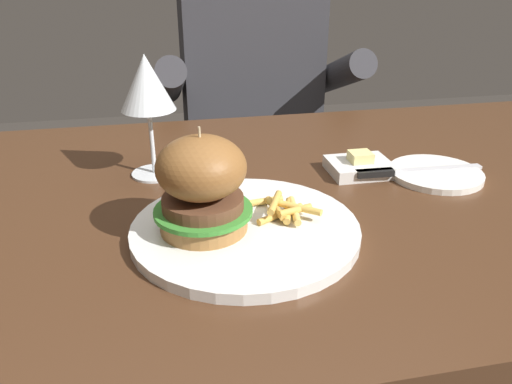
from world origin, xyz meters
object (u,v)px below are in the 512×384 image
Objects in this scene: bread_plate at (436,173)px; table_knife at (407,170)px; main_plate at (245,230)px; butter_dish at (360,166)px; diner_person at (251,148)px; burger_sandwich at (202,184)px; wine_glass at (147,86)px.

table_knife is at bearing 177.62° from bread_plate.
table_knife is (0.28, 0.12, 0.01)m from main_plate.
diner_person is (-0.06, 0.62, -0.19)m from butter_dish.
main_plate reaches higher than bread_plate.
burger_sandwich is 0.62× the size of table_knife.
bread_plate is at bearing -2.38° from table_knife.
main_plate is 1.51× the size of wine_glass.
butter_dish reaches higher than bread_plate.
bread_plate is 0.70× the size of table_knife.
burger_sandwich is 0.85m from diner_person.
burger_sandwich is at bearing -149.75° from butter_dish.
butter_dish is at bearing -84.53° from diner_person.
diner_person is at bearing 74.86° from burger_sandwich.
table_knife is at bearing 23.45° from main_plate.
bread_plate is 0.71m from diner_person.
bread_plate is at bearing 17.22° from burger_sandwich.
wine_glass is at bearing 116.36° from main_plate.
wine_glass reaches higher than burger_sandwich.
diner_person reaches higher than table_knife.
bread_plate is at bearing -12.58° from wine_glass.
wine_glass is (-0.06, 0.22, 0.07)m from burger_sandwich.
table_knife is at bearing 19.92° from burger_sandwich.
bread_plate is (0.33, 0.12, -0.00)m from main_plate.
diner_person is (0.16, 0.78, -0.18)m from main_plate.
wine_glass is 0.36m from butter_dish.
butter_dish is at bearing 150.54° from table_knife.
wine_glass is (-0.11, 0.22, 0.14)m from main_plate.
main_plate is 0.25× the size of diner_person.
diner_person reaches higher than bread_plate.
diner_person is at bearing 100.67° from table_knife.
bread_plate is at bearing 19.92° from main_plate.
main_plate is 1.97× the size of bread_plate.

